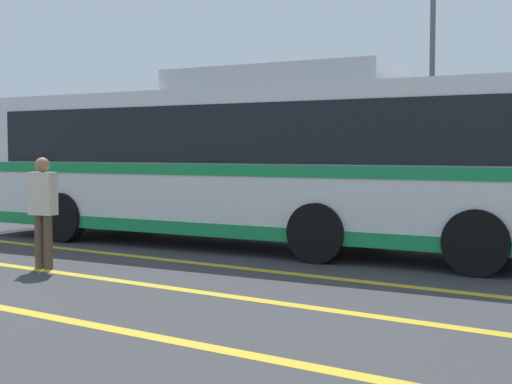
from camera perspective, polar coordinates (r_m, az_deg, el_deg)
name	(u,v)px	position (r m, az deg, el deg)	size (l,w,h in m)	color
ground_plane	(325,251)	(13.20, 5.55, -4.76)	(220.00, 220.00, 0.00)	#38383A
lane_strip_0	(183,262)	(12.01, -5.83, -5.56)	(0.20, 32.21, 0.01)	gold
lane_strip_1	(101,278)	(10.65, -12.27, -6.77)	(0.20, 32.21, 0.01)	gold
curb_strip	(377,219)	(18.72, 9.63, -2.15)	(40.21, 0.36, 0.15)	#99999E
transit_bus	(257,158)	(13.63, 0.06, 2.71)	(12.68, 3.58, 3.37)	silver
parked_car_0	(78,185)	(23.93, -14.08, 0.52)	(4.87, 1.98, 1.39)	#9E9EA3
parked_car_1	(218,189)	(19.65, -3.03, 0.22)	(4.27, 1.88, 1.59)	#9E9EA3
pedestrian_2	(43,205)	(11.64, -16.68, -1.02)	(0.46, 0.30, 1.75)	brown
street_lamp	(433,26)	(19.49, 13.96, 12.79)	(0.52, 0.52, 6.99)	#59595E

